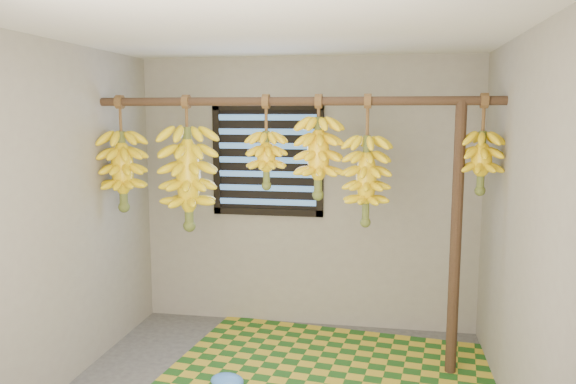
% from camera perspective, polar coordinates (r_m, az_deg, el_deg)
% --- Properties ---
extents(ceiling, '(3.00, 3.00, 0.01)m').
position_cam_1_polar(ceiling, '(3.50, -1.64, 16.07)').
color(ceiling, silver).
rests_on(ceiling, wall_back).
extents(wall_back, '(3.00, 0.01, 2.40)m').
position_cam_1_polar(wall_back, '(5.00, 1.92, -0.19)').
color(wall_back, gray).
rests_on(wall_back, floor).
extents(wall_left, '(0.01, 3.00, 2.40)m').
position_cam_1_polar(wall_left, '(4.11, -22.59, -2.61)').
color(wall_left, gray).
rests_on(wall_left, floor).
extents(wall_right, '(0.01, 3.00, 2.40)m').
position_cam_1_polar(wall_right, '(3.56, 22.96, -4.21)').
color(wall_right, gray).
rests_on(wall_right, floor).
extents(window, '(1.00, 0.04, 1.00)m').
position_cam_1_polar(window, '(5.00, -2.09, 3.27)').
color(window, black).
rests_on(window, wall_back).
extents(hanging_pole, '(3.00, 0.06, 0.06)m').
position_cam_1_polar(hanging_pole, '(4.15, 0.37, 9.20)').
color(hanging_pole, '#422B1D').
rests_on(hanging_pole, wall_left).
extents(support_post, '(0.08, 0.08, 2.00)m').
position_cam_1_polar(support_post, '(4.22, 16.67, -4.82)').
color(support_post, '#422B1D').
rests_on(support_post, floor).
extents(woven_mat, '(2.55, 2.14, 0.01)m').
position_cam_1_polar(woven_mat, '(4.32, 3.99, -18.26)').
color(woven_mat, '#1C4E17').
rests_on(woven_mat, floor).
extents(plastic_bag, '(0.26, 0.20, 0.10)m').
position_cam_1_polar(plastic_bag, '(4.15, -6.20, -18.55)').
color(plastic_bag, '#3E7FE8').
rests_on(plastic_bag, woven_mat).
extents(banana_bunch_a, '(0.35, 0.35, 0.89)m').
position_cam_1_polar(banana_bunch_a, '(4.60, -16.46, 2.10)').
color(banana_bunch_a, brown).
rests_on(banana_bunch_a, hanging_pole).
extents(banana_bunch_b, '(0.42, 0.42, 1.03)m').
position_cam_1_polar(banana_bunch_b, '(4.39, -10.10, 1.40)').
color(banana_bunch_b, brown).
rests_on(banana_bunch_b, hanging_pole).
extents(banana_bunch_c, '(0.29, 0.29, 0.70)m').
position_cam_1_polar(banana_bunch_c, '(4.20, -2.21, 3.32)').
color(banana_bunch_c, brown).
rests_on(banana_bunch_c, hanging_pole).
extents(banana_bunch_d, '(0.34, 0.34, 0.76)m').
position_cam_1_polar(banana_bunch_d, '(4.14, 3.09, 3.52)').
color(banana_bunch_d, brown).
rests_on(banana_bunch_d, hanging_pole).
extents(banana_bunch_e, '(0.34, 0.34, 0.95)m').
position_cam_1_polar(banana_bunch_e, '(4.13, 7.95, 1.17)').
color(banana_bunch_e, brown).
rests_on(banana_bunch_e, hanging_pole).
extents(banana_bunch_f, '(0.29, 0.29, 0.70)m').
position_cam_1_polar(banana_bunch_f, '(4.16, 19.04, 2.88)').
color(banana_bunch_f, brown).
rests_on(banana_bunch_f, hanging_pole).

